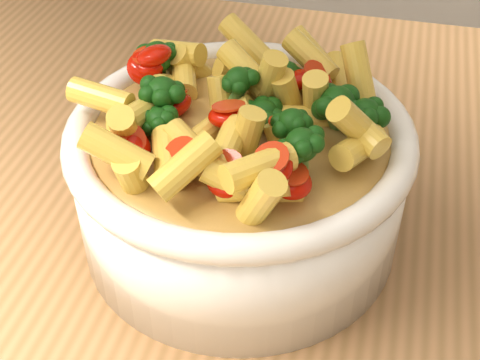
# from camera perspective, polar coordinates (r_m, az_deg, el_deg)

# --- Properties ---
(table) EXTENTS (1.20, 0.80, 0.90)m
(table) POSITION_cam_1_polar(r_m,az_deg,el_deg) (0.61, -1.43, -10.80)
(table) COLOR #A77547
(table) RESTS_ON ground
(serving_bowl) EXTENTS (0.25, 0.25, 0.11)m
(serving_bowl) POSITION_cam_1_polar(r_m,az_deg,el_deg) (0.49, 0.00, 0.12)
(serving_bowl) COLOR white
(serving_bowl) RESTS_ON table
(pasta_salad) EXTENTS (0.20, 0.20, 0.04)m
(pasta_salad) POSITION_cam_1_polar(r_m,az_deg,el_deg) (0.45, 0.00, 6.53)
(pasta_salad) COLOR #FAC34F
(pasta_salad) RESTS_ON serving_bowl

